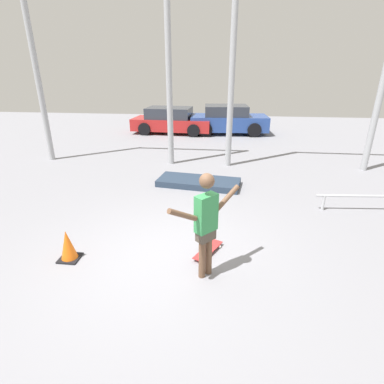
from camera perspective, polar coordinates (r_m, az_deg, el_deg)
name	(u,v)px	position (r m, az deg, el deg)	size (l,w,h in m)	color
ground_plane	(169,259)	(5.52, -4.41, -12.53)	(36.00, 36.00, 0.00)	gray
skateboarder	(206,220)	(4.60, 2.70, -5.37)	(1.03, 1.11, 1.77)	brown
skateboard	(208,250)	(5.62, 3.08, -10.99)	(0.52, 0.78, 0.08)	red
manual_pad	(199,182)	(8.74, 1.27, 1.88)	(2.36, 0.95, 0.18)	#28384C
grind_rail	(363,198)	(8.16, 29.78, -1.05)	(2.20, 0.24, 0.41)	#B7BABF
canopy_support_left	(98,40)	(11.09, -17.53, 25.85)	(4.75, 0.20, 6.82)	#A5A8AD
canopy_support_right	(311,38)	(10.52, 21.77, 25.59)	(4.75, 0.20, 6.82)	#A5A8AD
parked_car_red	(172,121)	(16.19, -3.92, 13.39)	(4.18, 2.07, 1.31)	red
parked_car_blue	(228,120)	(16.12, 6.88, 13.47)	(4.05, 2.20, 1.43)	#284793
traffic_cone	(68,246)	(5.78, -22.59, -9.39)	(0.35, 0.35, 0.57)	black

